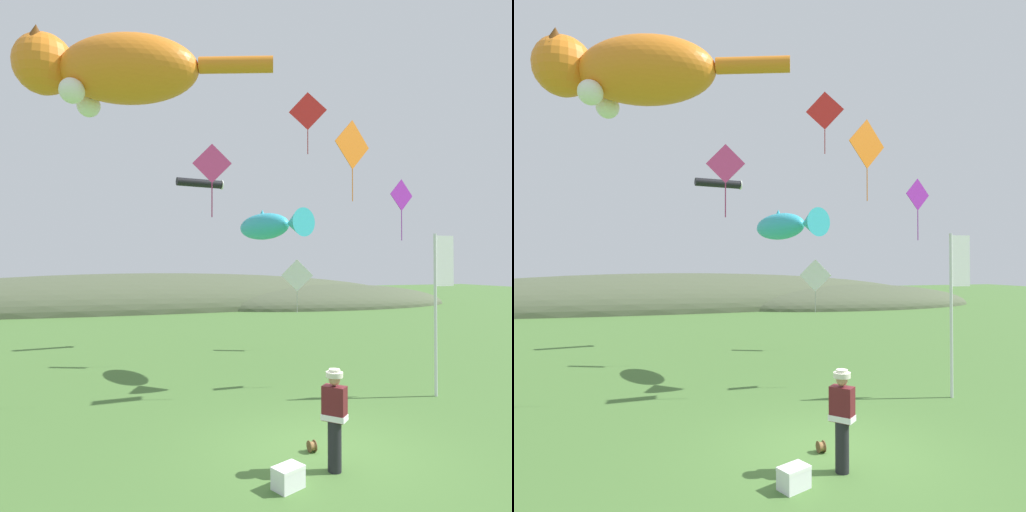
{
  "view_description": "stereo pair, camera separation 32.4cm",
  "coord_description": "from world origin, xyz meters",
  "views": [
    {
      "loc": [
        -4.11,
        -7.87,
        3.6
      ],
      "look_at": [
        0.0,
        4.0,
        3.84
      ],
      "focal_mm": 32.0,
      "sensor_mm": 36.0,
      "label": 1
    },
    {
      "loc": [
        -3.81,
        -7.97,
        3.6
      ],
      "look_at": [
        0.0,
        4.0,
        3.84
      ],
      "focal_mm": 32.0,
      "sensor_mm": 36.0,
      "label": 2
    }
  ],
  "objects": [
    {
      "name": "kite_diamond_red",
      "position": [
        3.18,
        7.34,
        9.27
      ],
      "size": [
        1.22,
        0.73,
        2.31
      ],
      "color": "red"
    },
    {
      "name": "kite_spool",
      "position": [
        -0.21,
        0.12,
        0.11
      ],
      "size": [
        0.13,
        0.22,
        0.22
      ],
      "color": "olive",
      "rests_on": "ground"
    },
    {
      "name": "kite_tube_streamer",
      "position": [
        0.16,
        11.98,
        7.22
      ],
      "size": [
        2.14,
        0.62,
        0.44
      ],
      "color": "black"
    },
    {
      "name": "kite_diamond_violet",
      "position": [
        4.59,
        3.73,
        5.69
      ],
      "size": [
        0.94,
        0.22,
        1.86
      ],
      "color": "purple"
    },
    {
      "name": "kite_fish_windsock",
      "position": [
        1.16,
        5.92,
        4.87
      ],
      "size": [
        1.75,
        3.37,
        1.0
      ],
      "color": "#33B2CC"
    },
    {
      "name": "picnic_cooler",
      "position": [
        -1.2,
        -1.05,
        0.18
      ],
      "size": [
        0.58,
        0.48,
        0.36
      ],
      "color": "white",
      "rests_on": "ground"
    },
    {
      "name": "kite_diamond_pink",
      "position": [
        -1.31,
        3.76,
        6.24
      ],
      "size": [
        0.99,
        0.32,
        1.93
      ],
      "color": "#E53F8C"
    },
    {
      "name": "distant_hill_ridge",
      "position": [
        2.87,
        30.92,
        0.0
      ],
      "size": [
        52.42,
        14.31,
        5.75
      ],
      "color": "#4C563D",
      "rests_on": "ground"
    },
    {
      "name": "kite_diamond_orange",
      "position": [
        2.59,
        3.24,
        6.95
      ],
      "size": [
        1.33,
        0.42,
        2.28
      ],
      "color": "orange"
    },
    {
      "name": "ground_plane",
      "position": [
        0.0,
        0.0,
        0.0
      ],
      "size": [
        120.0,
        120.0,
        0.0
      ],
      "primitive_type": "plane",
      "color": "#477033"
    },
    {
      "name": "festival_banner_pole",
      "position": [
        4.81,
        2.37,
        2.92
      ],
      "size": [
        0.66,
        0.08,
        4.46
      ],
      "color": "silver",
      "rests_on": "ground"
    },
    {
      "name": "festival_attendant",
      "position": [
        -0.2,
        -0.76,
        0.95
      ],
      "size": [
        0.47,
        0.49,
        1.77
      ],
      "color": "black",
      "rests_on": "ground"
    },
    {
      "name": "kite_diamond_white",
      "position": [
        3.9,
        9.9,
        3.13
      ],
      "size": [
        1.16,
        0.77,
        2.27
      ],
      "color": "white"
    },
    {
      "name": "kite_giant_cat",
      "position": [
        -3.71,
        9.86,
        10.87
      ],
      "size": [
        9.27,
        4.5,
        2.95
      ],
      "color": "orange"
    }
  ]
}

